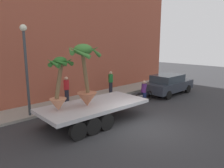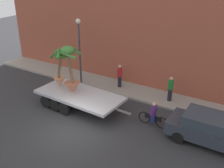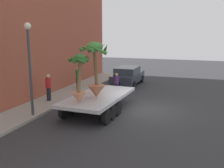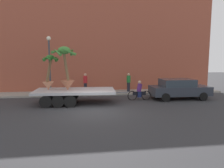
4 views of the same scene
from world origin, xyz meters
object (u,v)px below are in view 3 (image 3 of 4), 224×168
object	(u,v)px
pedestrian_far_left	(48,87)
street_lamp	(29,57)
parked_car	(128,75)
potted_palm_middle	(96,70)
pedestrian_near_gate	(78,77)
flatbed_trailer	(97,100)
potted_palm_rear	(79,79)
cyclist	(117,84)

from	to	relation	value
pedestrian_far_left	street_lamp	size ratio (longest dim) A/B	0.35
parked_car	street_lamp	world-z (taller)	street_lamp
potted_palm_middle	parked_car	size ratio (longest dim) A/B	0.66
potted_palm_middle	pedestrian_near_gate	bearing A→B (deg)	34.83
potted_palm_middle	parked_car	bearing A→B (deg)	3.79
potted_palm_middle	pedestrian_far_left	bearing A→B (deg)	70.56
flatbed_trailer	potted_palm_middle	bearing A→B (deg)	-168.99
flatbed_trailer	potted_palm_rear	xyz separation A→B (m)	(-1.55, 0.31, 1.42)
potted_palm_middle	pedestrian_near_gate	xyz separation A→B (m)	(5.27, 3.67, -1.47)
cyclist	pedestrian_near_gate	bearing A→B (deg)	93.07
potted_palm_middle	street_lamp	xyz separation A→B (m)	(-1.55, 3.01, 0.71)
cyclist	pedestrian_near_gate	world-z (taller)	pedestrian_near_gate
flatbed_trailer	potted_palm_middle	xyz separation A→B (m)	(-0.35, -0.07, 1.75)
pedestrian_far_left	street_lamp	xyz separation A→B (m)	(-2.91, -0.83, 2.19)
pedestrian_near_gate	pedestrian_far_left	size ratio (longest dim) A/B	1.00
parked_car	potted_palm_rear	bearing A→B (deg)	-178.86
flatbed_trailer	cyclist	size ratio (longest dim) A/B	3.62
potted_palm_middle	pedestrian_far_left	world-z (taller)	potted_palm_middle
flatbed_trailer	pedestrian_far_left	size ratio (longest dim) A/B	3.90
potted_palm_rear	parked_car	xyz separation A→B (m)	(9.85, 0.20, -1.36)
potted_palm_middle	cyclist	xyz separation A→B (m)	(5.44, 0.56, -1.85)
potted_palm_middle	potted_palm_rear	bearing A→B (deg)	162.55
flatbed_trailer	pedestrian_far_left	distance (m)	3.92
potted_palm_rear	pedestrian_far_left	size ratio (longest dim) A/B	1.44
flatbed_trailer	cyclist	xyz separation A→B (m)	(5.09, 0.50, -0.10)
potted_palm_rear	pedestrian_near_gate	bearing A→B (deg)	26.94
flatbed_trailer	parked_car	world-z (taller)	parked_car
potted_palm_rear	cyclist	distance (m)	6.82
pedestrian_near_gate	potted_palm_rear	bearing A→B (deg)	-153.06
potted_palm_rear	pedestrian_far_left	bearing A→B (deg)	53.55
potted_palm_rear	street_lamp	distance (m)	2.85
potted_palm_rear	pedestrian_far_left	world-z (taller)	potted_palm_rear
pedestrian_near_gate	pedestrian_far_left	distance (m)	3.92
pedestrian_near_gate	pedestrian_far_left	xyz separation A→B (m)	(-3.92, 0.17, 0.00)
flatbed_trailer	street_lamp	xyz separation A→B (m)	(-1.90, 2.94, 2.46)
potted_palm_middle	street_lamp	world-z (taller)	street_lamp
flatbed_trailer	parked_car	bearing A→B (deg)	3.48
cyclist	parked_car	bearing A→B (deg)	0.16
parked_car	pedestrian_far_left	size ratio (longest dim) A/B	2.68
pedestrian_near_gate	cyclist	bearing A→B (deg)	-86.93
parked_car	pedestrian_far_left	bearing A→B (deg)	155.85
flatbed_trailer	pedestrian_near_gate	size ratio (longest dim) A/B	3.90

